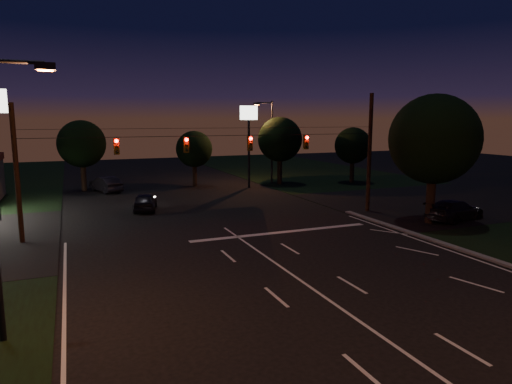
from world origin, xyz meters
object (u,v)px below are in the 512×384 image
utility_pole_right (367,211)px  tree_right_near (433,140)px  car_oncoming_a (145,202)px  car_oncoming_b (106,184)px  car_cross (454,210)px

utility_pole_right → tree_right_near: 7.61m
car_oncoming_a → tree_right_near: bearing=159.8°
tree_right_near → car_oncoming_a: size_ratio=2.13×
car_oncoming_b → car_cross: 31.44m
tree_right_near → car_oncoming_b: 30.23m
utility_pole_right → tree_right_near: (1.53, -4.83, 5.68)m
car_oncoming_b → car_cross: (21.78, -22.68, -0.01)m
tree_right_near → car_oncoming_b: size_ratio=1.92×
utility_pole_right → car_oncoming_b: (-18.04, 17.68, 0.75)m
utility_pole_right → car_oncoming_b: 25.27m
utility_pole_right → car_oncoming_b: utility_pole_right is taller
tree_right_near → car_cross: bearing=-4.3°
tree_right_near → car_oncoming_a: bearing=146.3°
car_oncoming_b → car_cross: bearing=114.2°
utility_pole_right → tree_right_near: tree_right_near is taller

